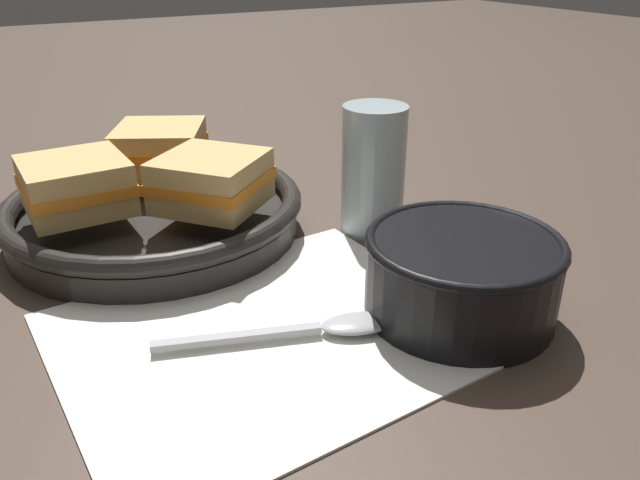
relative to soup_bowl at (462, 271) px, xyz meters
The scene contains 9 objects.
ground_plane 0.13m from the soup_bowl, 144.47° to the left, with size 4.00×4.00×0.00m, color #47382D.
napkin 0.15m from the soup_bowl, 161.65° to the left, with size 0.30×0.26×0.00m.
soup_bowl is the anchor object (origin of this frame).
spoon 0.11m from the soup_bowl, 167.23° to the left, with size 0.17×0.07×0.01m.
skillet 0.30m from the soup_bowl, 121.58° to the left, with size 0.28×0.28×0.04m.
sandwich_near_left 0.34m from the soup_bowl, 132.00° to the left, with size 0.09×0.09×0.05m.
sandwich_near_right 0.23m from the soup_bowl, 120.49° to the left, with size 0.12×0.12×0.05m.
sandwich_far_left 0.34m from the soup_bowl, 112.12° to the left, with size 0.12×0.12×0.05m.
drinking_glass 0.17m from the soup_bowl, 79.70° to the left, with size 0.06×0.06×0.12m.
Camera 1 is at (-0.20, -0.37, 0.26)m, focal length 35.00 mm.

